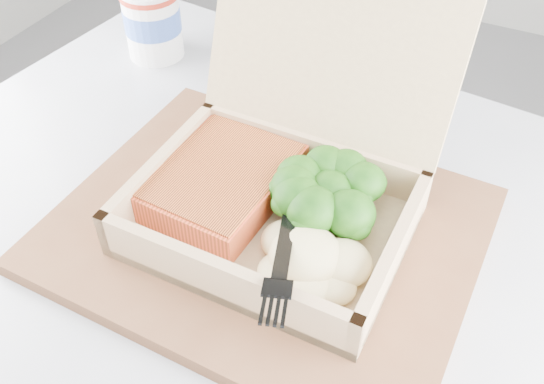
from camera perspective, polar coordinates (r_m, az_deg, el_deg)
The scene contains 9 objects.
cafe_table at distance 0.69m, azimuth -5.37°, elevation -15.71°, with size 0.82×0.82×0.71m.
serving_tray at distance 0.55m, azimuth -0.52°, elevation -3.58°, with size 0.37×0.29×0.02m, color brown.
takeout_container at distance 0.53m, azimuth 1.86°, elevation 3.14°, with size 0.23×0.25×0.21m.
salmon_fillet at distance 0.55m, azimuth -4.71°, elevation 0.97°, with size 0.11×0.14×0.03m, color #EC522E.
broccoli_pile at distance 0.53m, azimuth 5.43°, elevation -0.39°, with size 0.11×0.11×0.04m, color #2E6F18, non-canonical shape.
mashed_potatoes at distance 0.49m, azimuth 3.18°, elevation -5.95°, with size 0.10×0.08×0.03m, color #FAE9A2.
plastic_fork at distance 0.50m, azimuth 1.64°, elevation -2.25°, with size 0.07×0.15×0.02m.
paper_cup at distance 0.79m, azimuth -11.19°, elevation 15.60°, with size 0.07×0.07×0.09m.
receipt at distance 0.67m, azimuth 9.22°, elevation 5.24°, with size 0.07×0.13×0.00m, color white.
Camera 1 is at (-0.28, -0.22, 1.12)m, focal length 40.00 mm.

